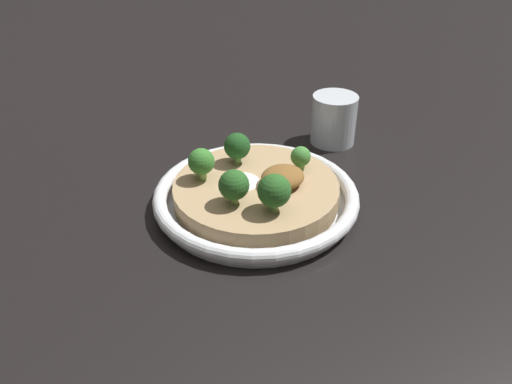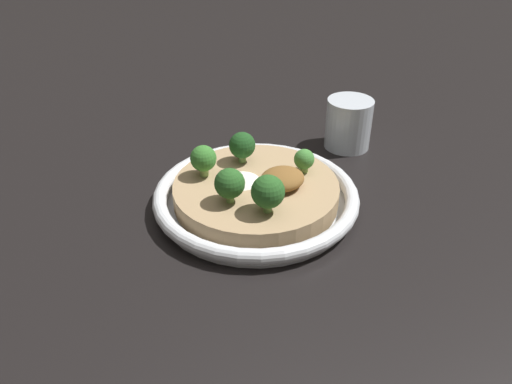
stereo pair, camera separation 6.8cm
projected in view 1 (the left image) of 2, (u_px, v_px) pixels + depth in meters
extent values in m
plane|color=black|center=(256.00, 205.00, 0.69)|extent=(6.00, 6.00, 0.00)
cylinder|color=silver|center=(256.00, 203.00, 0.69)|extent=(0.26, 0.26, 0.01)
torus|color=silver|center=(256.00, 195.00, 0.68)|extent=(0.28, 0.28, 0.02)
cylinder|color=tan|center=(256.00, 192.00, 0.68)|extent=(0.22, 0.22, 0.03)
cone|color=white|center=(241.00, 177.00, 0.67)|extent=(0.05, 0.05, 0.01)
ellipsoid|color=brown|center=(283.00, 177.00, 0.66)|extent=(0.06, 0.05, 0.02)
cylinder|color=#759E4C|center=(300.00, 164.00, 0.70)|extent=(0.02, 0.02, 0.01)
sphere|color=#428438|center=(301.00, 156.00, 0.69)|extent=(0.03, 0.03, 0.03)
cylinder|color=#759E4C|center=(234.00, 197.00, 0.62)|extent=(0.01, 0.01, 0.02)
sphere|color=#285B23|center=(234.00, 185.00, 0.61)|extent=(0.04, 0.04, 0.04)
cylinder|color=#668E47|center=(274.00, 204.00, 0.61)|extent=(0.01, 0.01, 0.02)
sphere|color=#285B23|center=(274.00, 191.00, 0.60)|extent=(0.04, 0.04, 0.04)
cylinder|color=#668E47|center=(237.00, 157.00, 0.71)|extent=(0.01, 0.01, 0.02)
sphere|color=#1E4C1E|center=(237.00, 146.00, 0.70)|extent=(0.04, 0.04, 0.04)
cylinder|color=#84A856|center=(202.00, 172.00, 0.67)|extent=(0.01, 0.01, 0.02)
sphere|color=#387A2D|center=(201.00, 162.00, 0.66)|extent=(0.04, 0.04, 0.04)
cylinder|color=silver|center=(334.00, 119.00, 0.83)|extent=(0.07, 0.07, 0.08)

